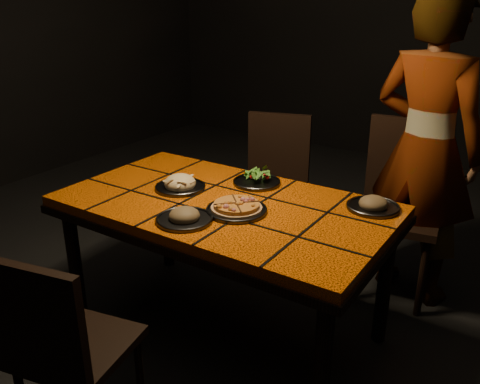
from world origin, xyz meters
The scene contains 11 objects.
room_shell centered at (0.00, 0.00, 1.50)m, with size 6.04×7.04×3.08m.
dining_table centered at (0.00, 0.00, 0.67)m, with size 1.62×0.92×0.75m.
chair_near centered at (-0.07, -0.95, 0.50)m, with size 0.47×0.47×0.87m.
chair_far_left centered at (-0.26, 0.97, 0.54)m, with size 0.53×0.53×0.94m.
chair_far_right centered at (0.60, 0.95, 0.59)m, with size 0.53×0.53×1.03m.
diner centered at (0.70, 0.95, 0.89)m, with size 0.65×0.42×1.77m, color brown.
plate_pizza centered at (0.12, -0.08, 0.77)m, with size 0.34×0.34×0.04m.
plate_pasta centered at (-0.29, 0.01, 0.77)m, with size 0.26×0.26×0.09m.
plate_salad centered at (0.01, 0.29, 0.78)m, with size 0.25×0.25×0.07m.
plate_mushroom_a centered at (-0.01, -0.29, 0.77)m, with size 0.26×0.26×0.08m.
plate_mushroom_b centered at (0.64, 0.31, 0.77)m, with size 0.25×0.25×0.08m.
Camera 1 is at (1.32, -1.87, 1.71)m, focal length 38.00 mm.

